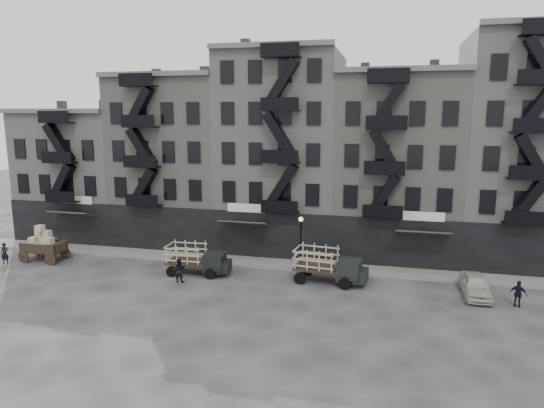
% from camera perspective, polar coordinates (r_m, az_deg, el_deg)
% --- Properties ---
extents(ground, '(140.00, 140.00, 0.00)m').
position_cam_1_polar(ground, '(36.16, -2.13, -8.79)').
color(ground, '#38383A').
rests_on(ground, ground).
extents(sidewalk, '(55.00, 2.50, 0.15)m').
position_cam_1_polar(sidewalk, '(39.56, -0.66, -6.92)').
color(sidewalk, slate).
rests_on(sidewalk, ground).
extents(building_west, '(10.00, 11.35, 13.20)m').
position_cam_1_polar(building_west, '(52.04, -20.83, 3.35)').
color(building_west, gray).
rests_on(building_west, ground).
extents(building_midwest, '(10.00, 11.35, 16.20)m').
position_cam_1_polar(building_midwest, '(46.98, -10.78, 4.97)').
color(building_midwest, gray).
rests_on(building_midwest, ground).
extents(building_center, '(10.00, 11.35, 18.20)m').
position_cam_1_polar(building_center, '(43.75, 1.27, 6.06)').
color(building_center, gray).
rests_on(building_center, ground).
extents(building_mideast, '(10.00, 11.35, 16.20)m').
position_cam_1_polar(building_mideast, '(42.86, 14.48, 4.28)').
color(building_mideast, gray).
rests_on(building_mideast, ground).
extents(building_east, '(10.00, 11.35, 19.20)m').
position_cam_1_polar(building_east, '(44.05, 27.75, 5.51)').
color(building_east, gray).
rests_on(building_east, ground).
extents(lamp_post, '(0.36, 0.36, 4.28)m').
position_cam_1_polar(lamp_post, '(37.12, 3.40, -3.79)').
color(lamp_post, black).
rests_on(lamp_post, ground).
extents(horse, '(2.29, 1.66, 1.76)m').
position_cam_1_polar(horse, '(45.24, -24.99, -4.62)').
color(horse, beige).
rests_on(horse, ground).
extents(wagon, '(3.58, 1.96, 3.00)m').
position_cam_1_polar(wagon, '(44.10, -25.41, -3.91)').
color(wagon, black).
rests_on(wagon, ground).
extents(stake_truck_west, '(4.87, 2.21, 2.40)m').
position_cam_1_polar(stake_truck_west, '(37.14, -8.86, -6.16)').
color(stake_truck_west, black).
rests_on(stake_truck_west, ground).
extents(stake_truck_east, '(5.34, 2.62, 2.59)m').
position_cam_1_polar(stake_truck_east, '(35.11, 6.65, -6.92)').
color(stake_truck_east, black).
rests_on(stake_truck_east, ground).
extents(car_east, '(1.80, 4.35, 1.48)m').
position_cam_1_polar(car_east, '(35.47, 22.82, -8.80)').
color(car_east, '#B9B6A6').
rests_on(car_east, ground).
extents(pedestrian_west, '(0.74, 0.59, 1.76)m').
position_cam_1_polar(pedestrian_west, '(44.76, -28.93, -5.12)').
color(pedestrian_west, black).
rests_on(pedestrian_west, ground).
extents(pedestrian_mid, '(0.87, 0.69, 1.74)m').
position_cam_1_polar(pedestrian_mid, '(35.89, -10.91, -7.67)').
color(pedestrian_mid, black).
rests_on(pedestrian_mid, ground).
extents(policeman, '(1.09, 0.80, 1.71)m').
position_cam_1_polar(policeman, '(34.64, 27.00, -9.40)').
color(policeman, black).
rests_on(policeman, ground).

